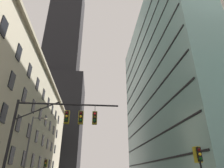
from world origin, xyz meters
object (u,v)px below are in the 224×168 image
at_px(street_lamppost, 30,145).
at_px(traffic_signal_mast, 61,124).
at_px(traffic_light_far_left, 46,165).
at_px(traffic_light_near_right, 199,157).

bearing_deg(street_lamppost, traffic_signal_mast, -61.50).
xyz_separation_m(traffic_light_far_left, street_lamppost, (-0.37, -7.80, 1.80)).
distance_m(traffic_signal_mast, traffic_light_far_left, 16.91).
distance_m(traffic_signal_mast, traffic_light_near_right, 10.37).
relative_size(traffic_signal_mast, traffic_light_far_left, 2.30).
xyz_separation_m(traffic_light_near_right, street_lamppost, (-14.34, 10.71, 2.05)).
relative_size(traffic_light_near_right, street_lamppost, 0.42).
distance_m(traffic_light_far_left, street_lamppost, 8.02).
xyz_separation_m(traffic_signal_mast, traffic_light_near_right, (9.78, -2.30, -2.57)).
bearing_deg(traffic_light_far_left, traffic_light_near_right, -52.95).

